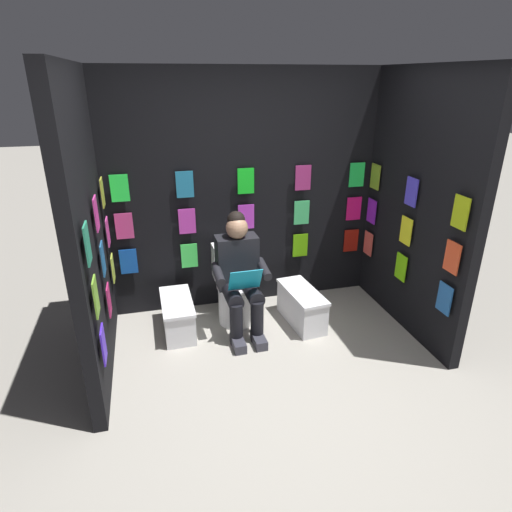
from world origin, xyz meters
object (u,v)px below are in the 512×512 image
object	(u,v)px
toilet	(235,289)
comic_longbox_far	(302,306)
comic_longbox_near	(178,315)
person_reading	(240,274)

from	to	relation	value
toilet	comic_longbox_far	bearing A→B (deg)	156.54
comic_longbox_near	person_reading	bearing A→B (deg)	168.90
toilet	comic_longbox_near	size ratio (longest dim) A/B	1.16
toilet	person_reading	bearing A→B (deg)	89.86
toilet	person_reading	world-z (taller)	person_reading
person_reading	comic_longbox_far	bearing A→B (deg)	175.71
person_reading	comic_longbox_near	bearing A→B (deg)	-11.35
person_reading	toilet	bearing A→B (deg)	-90.14
comic_longbox_near	toilet	bearing A→B (deg)	-170.00
comic_longbox_far	person_reading	bearing A→B (deg)	-9.03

